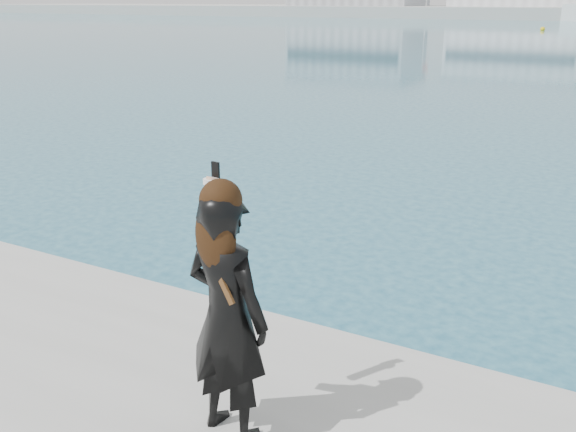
% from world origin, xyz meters
% --- Properties ---
extents(buoy_far, '(0.50, 0.50, 0.50)m').
position_xyz_m(buoy_far, '(-9.91, 74.53, 0.00)').
color(buoy_far, yellow).
rests_on(buoy_far, ground).
extents(woman, '(0.59, 0.44, 1.58)m').
position_xyz_m(woman, '(-0.52, -0.43, 1.60)').
color(woman, black).
rests_on(woman, near_quay).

